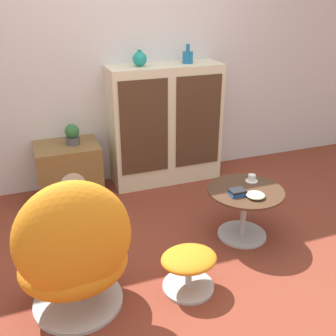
{
  "coord_description": "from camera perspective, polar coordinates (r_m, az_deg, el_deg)",
  "views": [
    {
      "loc": [
        -0.91,
        -2.08,
        1.81
      ],
      "look_at": [
        0.06,
        0.52,
        0.55
      ],
      "focal_mm": 42.0,
      "sensor_mm": 36.0,
      "label": 1
    }
  ],
  "objects": [
    {
      "name": "ground_plane",
      "position": [
        2.9,
        2.65,
        -14.21
      ],
      "size": [
        12.0,
        12.0,
        0.0
      ],
      "primitive_type": "plane",
      "color": "brown"
    },
    {
      "name": "wall_back",
      "position": [
        3.86,
        -6.85,
        16.69
      ],
      "size": [
        6.4,
        0.06,
        2.6
      ],
      "color": "silver",
      "rests_on": "ground_plane"
    },
    {
      "name": "sideboard",
      "position": [
        3.92,
        -0.4,
        6.28
      ],
      "size": [
        1.09,
        0.38,
        1.17
      ],
      "color": "beige",
      "rests_on": "ground_plane"
    },
    {
      "name": "tv_console",
      "position": [
        3.81,
        -14.17,
        -0.39
      ],
      "size": [
        0.57,
        0.46,
        0.52
      ],
      "color": "brown",
      "rests_on": "ground_plane"
    },
    {
      "name": "egg_chair",
      "position": [
        2.39,
        -13.47,
        -11.91
      ],
      "size": [
        0.69,
        0.63,
        0.91
      ],
      "color": "#B7B7BC",
      "rests_on": "ground_plane"
    },
    {
      "name": "ottoman",
      "position": [
        2.62,
        3.03,
        -13.78
      ],
      "size": [
        0.37,
        0.34,
        0.28
      ],
      "color": "#B7B7BC",
      "rests_on": "ground_plane"
    },
    {
      "name": "coffee_table",
      "position": [
        3.14,
        11.01,
        -5.44
      ],
      "size": [
        0.59,
        0.59,
        0.42
      ],
      "color": "#B7B7BC",
      "rests_on": "ground_plane"
    },
    {
      "name": "vase_leftmost",
      "position": [
        3.7,
        -4.13,
        15.53
      ],
      "size": [
        0.13,
        0.13,
        0.15
      ],
      "color": "teal",
      "rests_on": "sideboard"
    },
    {
      "name": "vase_inner_left",
      "position": [
        3.86,
        2.88,
        15.84
      ],
      "size": [
        0.1,
        0.1,
        0.18
      ],
      "color": "#196699",
      "rests_on": "sideboard"
    },
    {
      "name": "potted_plant",
      "position": [
        3.68,
        -13.72,
        4.78
      ],
      "size": [
        0.13,
        0.13,
        0.19
      ],
      "color": "#4C4C51",
      "rests_on": "tv_console"
    },
    {
      "name": "teacup",
      "position": [
        3.2,
        12.05,
        -1.52
      ],
      "size": [
        0.1,
        0.1,
        0.06
      ],
      "color": "white",
      "rests_on": "coffee_table"
    },
    {
      "name": "book_stack",
      "position": [
        2.97,
        10.03,
        -3.51
      ],
      "size": [
        0.12,
        0.1,
        0.04
      ],
      "color": "#1E478C",
      "rests_on": "coffee_table"
    },
    {
      "name": "bowl",
      "position": [
        2.96,
        12.6,
        -3.87
      ],
      "size": [
        0.14,
        0.14,
        0.04
      ],
      "color": "beige",
      "rests_on": "coffee_table"
    }
  ]
}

